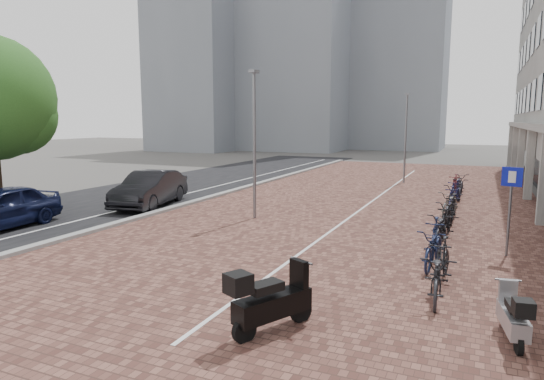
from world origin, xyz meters
The scene contains 14 objects.
ground centered at (0.00, 0.00, 0.00)m, with size 140.00×140.00×0.00m, color #474442.
plaza_brick centered at (2.00, 12.00, 0.01)m, with size 14.50×42.00×0.04m, color brown.
street_asphalt centered at (-9.00, 12.00, 0.01)m, with size 8.00×50.00×0.03m, color black.
curb centered at (-5.10, 12.00, 0.07)m, with size 0.35×42.00×0.14m, color gray.
lane_line centered at (-7.00, 12.00, 0.02)m, with size 0.12×44.00×0.00m, color white.
parking_line centered at (2.20, 12.00, 0.04)m, with size 0.10×30.00×0.00m, color white.
bg_towers centered at (-14.34, 48.94, 13.96)m, with size 33.00×23.00×32.00m.
car_dark centered at (-6.50, 7.42, 0.77)m, with size 1.63×4.69×1.54m, color black.
scooter_front centered at (7.37, -0.47, 0.48)m, with size 0.44×1.40×0.96m, color #ACADB2, non-canonical shape.
scooter_mid centered at (3.50, -1.81, 0.62)m, with size 0.57×1.82×1.25m, color black, non-canonical shape.
parking_sign centered at (7.50, 5.10, 1.68)m, with size 0.52×0.16×2.50m.
lamp_near centered at (-1.11, 6.87, 2.76)m, with size 0.12×0.12×5.52m, color gray.
lamp_far centered at (2.52, 19.82, 2.63)m, with size 0.12×0.12×5.25m, color slate.
bike_row centered at (5.78, 9.05, 0.52)m, with size 1.24×18.13×1.05m.
Camera 1 is at (6.72, -9.06, 3.75)m, focal length 31.13 mm.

